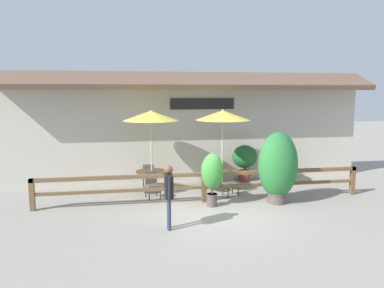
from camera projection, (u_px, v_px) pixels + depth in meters
ground_plane at (211, 212)px, 10.82m from camera, size 60.00×60.00×0.00m
building_facade at (188, 125)px, 14.52m from camera, size 14.28×1.49×4.23m
patio_railing at (204, 180)px, 11.74m from camera, size 10.40×0.14×0.95m
patio_umbrella_near at (151, 116)px, 12.69m from camera, size 1.90×1.90×2.86m
dining_table_near at (152, 175)px, 12.97m from camera, size 1.09×1.09×0.74m
chair_near_streetside at (152, 184)px, 12.26m from camera, size 0.51×0.51×0.85m
chair_near_wallside at (149, 174)px, 13.71m from camera, size 0.44×0.44×0.85m
patio_umbrella_middle at (223, 115)px, 12.94m from camera, size 1.90×1.90×2.86m
dining_table_middle at (222, 173)px, 13.23m from camera, size 1.09×1.09×0.74m
chair_middle_streetside at (229, 182)px, 12.50m from camera, size 0.51×0.51×0.85m
chair_middle_wallside at (217, 172)px, 14.00m from camera, size 0.50×0.50×0.85m
potted_plant_small_flowering at (278, 166)px, 11.57m from camera, size 1.23×1.11×2.24m
potted_plant_entrance_palm at (212, 174)px, 11.27m from camera, size 0.68×0.61×1.63m
potted_plant_broad_leaf at (245, 159)px, 14.52m from camera, size 0.97×0.87×1.41m
pedestrian at (169, 188)px, 9.34m from camera, size 0.23×0.58×1.66m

